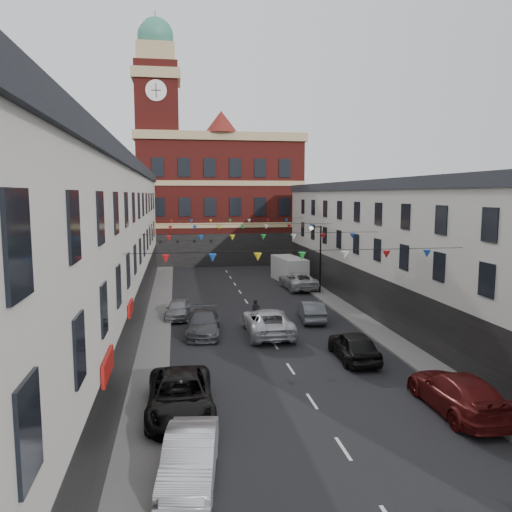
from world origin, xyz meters
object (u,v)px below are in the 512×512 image
car_right_c (458,392)px  car_left_d (203,323)px  car_left_e (178,309)px  car_right_d (354,346)px  moving_car (268,322)px  pedestrian (256,312)px  car_left_c (180,396)px  car_right_f (298,281)px  car_right_e (311,311)px  street_lamp (318,250)px  car_left_b (190,457)px  white_van (289,269)px

car_right_c → car_left_d: bearing=-52.5°
car_left_e → car_right_d: car_right_d is taller
moving_car → car_left_d: bearing=-8.0°
car_right_c → pedestrian: size_ratio=3.31×
car_left_c → car_right_f: (11.00, 24.99, 0.01)m
car_right_f → car_left_c: bearing=63.8°
car_left_d → car_right_e: (7.58, 2.31, -0.02)m
street_lamp → car_left_e: size_ratio=1.51×
car_left_b → car_right_f: size_ratio=0.78×
car_right_c → car_left_b: bearing=17.4°
white_van → car_left_d: bearing=-125.6°
car_right_c → white_van: bearing=-89.3°
car_left_b → car_left_e: car_left_b is taller
car_right_c → moving_car: size_ratio=0.94×
car_right_e → moving_car: size_ratio=0.72×
car_right_e → white_van: 15.73m
car_right_c → moving_car: (-5.51, 12.12, 0.02)m
street_lamp → white_van: bearing=98.0°
car_left_c → car_left_d: (1.52, 11.26, -0.06)m
car_left_d → car_left_b: bearing=-89.4°
car_right_c → pedestrian: (-5.86, 14.75, 0.03)m
car_left_b → car_left_c: size_ratio=0.79×
car_left_b → car_left_d: 15.99m
car_left_e → car_right_d: size_ratio=0.88×
car_left_d → car_right_e: bearing=22.1°
car_left_b → street_lamp: bearing=73.9°
car_left_d → pedestrian: (3.62, 2.00, 0.11)m
moving_car → pedestrian: (-0.35, 2.63, 0.02)m
car_left_b → car_left_c: bearing=100.4°
car_right_d → car_left_b: bearing=49.8°
car_left_d → white_van: white_van is taller
white_van → car_left_b: bearing=-115.2°
car_right_f → car_right_c: bearing=87.5°
street_lamp → white_van: street_lamp is taller
car_right_e → pedestrian: (-3.96, -0.32, 0.13)m
car_left_c → moving_car: moving_car is taller
car_right_d → car_right_e: car_right_d is taller
car_left_e → car_left_c: bearing=-83.0°
car_left_b → car_left_e: 20.40m
car_right_e → white_van: size_ratio=0.77×
moving_car → car_right_e: bearing=-139.7°
car_left_e → moving_car: 7.49m
car_left_c → car_left_e: 15.71m
car_left_c → car_right_d: car_left_c is taller
car_left_d → white_van: size_ratio=0.91×
car_left_b → pedestrian: pedestrian is taller
car_left_e → white_van: white_van is taller
street_lamp → car_right_e: (-2.95, -8.81, -3.20)m
moving_car → pedestrian: 2.65m
car_left_e → car_right_c: (11.00, -17.21, 0.12)m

